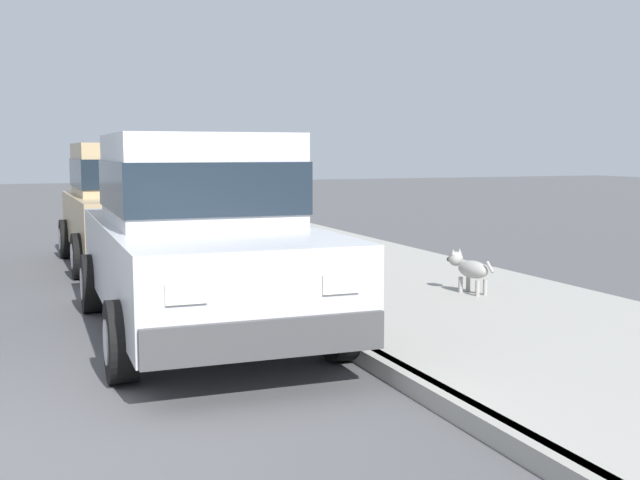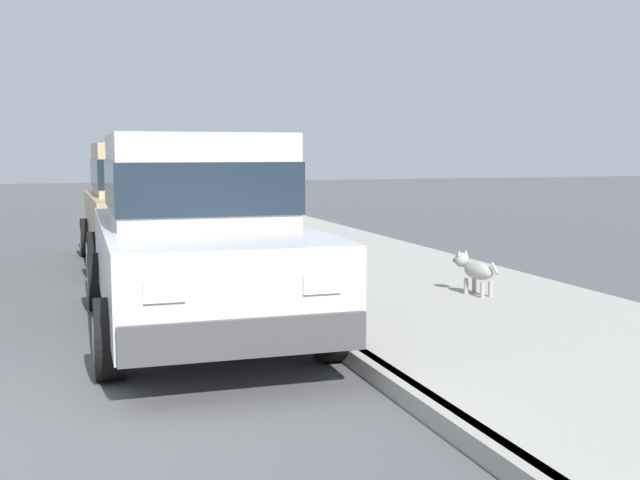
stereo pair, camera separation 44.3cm
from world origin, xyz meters
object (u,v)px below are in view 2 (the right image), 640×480
object	(u,v)px
car_silver_sedan	(196,231)
car_tan_hatchback	(146,201)
fire_hydrant	(257,239)
dog_grey	(475,269)

from	to	relation	value
car_silver_sedan	car_tan_hatchback	world-z (taller)	car_silver_sedan
car_silver_sedan	car_tan_hatchback	size ratio (longest dim) A/B	1.21
car_silver_sedan	fire_hydrant	xyz separation A→B (m)	(1.47, 3.50, -0.51)
car_silver_sedan	dog_grey	xyz separation A→B (m)	(3.19, 0.20, -0.55)
dog_grey	car_silver_sedan	bearing A→B (deg)	-176.43
car_tan_hatchback	car_silver_sedan	bearing A→B (deg)	-90.51
dog_grey	car_tan_hatchback	bearing A→B (deg)	123.19
car_silver_sedan	car_tan_hatchback	bearing A→B (deg)	89.49
car_silver_sedan	dog_grey	bearing A→B (deg)	3.57
dog_grey	fire_hydrant	world-z (taller)	fire_hydrant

